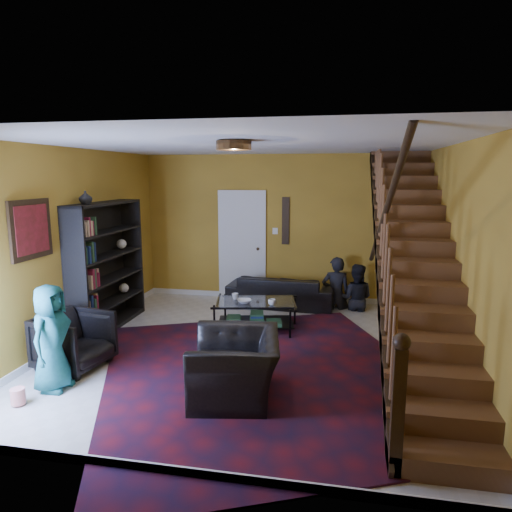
{
  "coord_description": "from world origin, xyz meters",
  "views": [
    {
      "loc": [
        1.23,
        -5.88,
        2.42
      ],
      "look_at": [
        0.02,
        0.4,
        1.27
      ],
      "focal_mm": 32.0,
      "sensor_mm": 36.0,
      "label": 1
    }
  ],
  "objects_px": {
    "bookshelf": "(108,268)",
    "sofa": "(281,291)",
    "armchair_left": "(74,341)",
    "armchair_right": "(235,367)",
    "coffee_table": "(256,313)"
  },
  "relations": [
    {
      "from": "armchair_left",
      "to": "armchair_right",
      "type": "distance_m",
      "value": 2.2
    },
    {
      "from": "bookshelf",
      "to": "coffee_table",
      "type": "relative_size",
      "value": 1.49
    },
    {
      "from": "bookshelf",
      "to": "armchair_right",
      "type": "relative_size",
      "value": 1.85
    },
    {
      "from": "bookshelf",
      "to": "armchair_left",
      "type": "xyz_separation_m",
      "value": [
        0.35,
        -1.55,
        -0.61
      ]
    },
    {
      "from": "sofa",
      "to": "armchair_left",
      "type": "relative_size",
      "value": 2.5
    },
    {
      "from": "bookshelf",
      "to": "sofa",
      "type": "height_order",
      "value": "bookshelf"
    },
    {
      "from": "bookshelf",
      "to": "armchair_left",
      "type": "distance_m",
      "value": 1.71
    },
    {
      "from": "sofa",
      "to": "coffee_table",
      "type": "relative_size",
      "value": 1.45
    },
    {
      "from": "coffee_table",
      "to": "armchair_left",
      "type": "bearing_deg",
      "value": -136.83
    },
    {
      "from": "bookshelf",
      "to": "coffee_table",
      "type": "bearing_deg",
      "value": 7.26
    },
    {
      "from": "bookshelf",
      "to": "sofa",
      "type": "relative_size",
      "value": 1.02
    },
    {
      "from": "bookshelf",
      "to": "armchair_right",
      "type": "height_order",
      "value": "bookshelf"
    },
    {
      "from": "armchair_right",
      "to": "coffee_table",
      "type": "xyz_separation_m",
      "value": [
        -0.2,
        2.22,
        -0.08
      ]
    },
    {
      "from": "bookshelf",
      "to": "armchair_left",
      "type": "height_order",
      "value": "bookshelf"
    },
    {
      "from": "armchair_left",
      "to": "sofa",
      "type": "bearing_deg",
      "value": -23.26
    }
  ]
}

